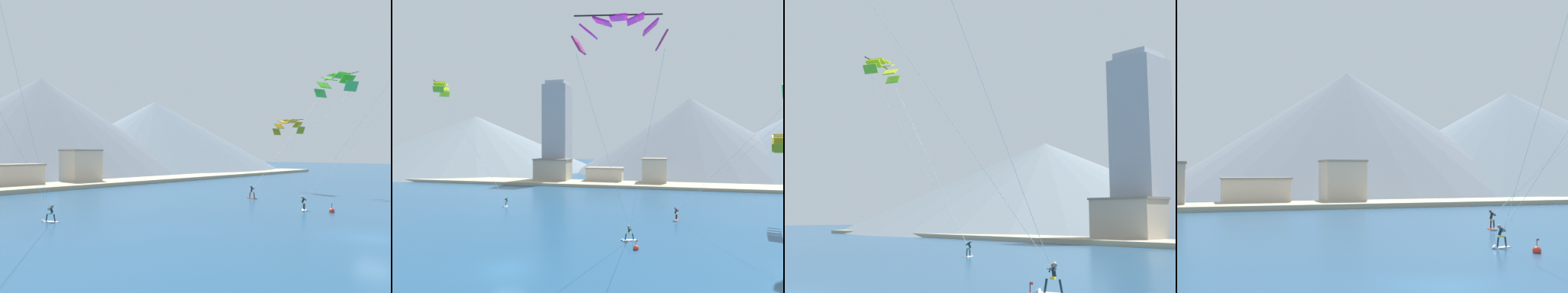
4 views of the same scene
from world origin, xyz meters
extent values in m
plane|color=navy|center=(0.00, 0.00, 0.00)|extent=(400.00, 400.00, 0.00)
cube|color=white|center=(9.04, 9.86, 0.04)|extent=(1.50, 0.90, 0.07)
cylinder|color=#14232D|center=(9.42, 10.00, 0.41)|extent=(0.25, 0.18, 0.69)
cylinder|color=#14232D|center=(8.67, 9.73, 0.41)|extent=(0.25, 0.18, 0.69)
cube|color=yellow|center=(9.04, 9.86, 0.79)|extent=(0.30, 0.34, 0.12)
cylinder|color=#14232D|center=(9.01, 9.95, 1.10)|extent=(0.33, 0.44, 0.59)
cylinder|color=#14232D|center=(9.15, 9.89, 1.27)|extent=(0.24, 0.49, 0.38)
cylinder|color=#14232D|center=(8.94, 9.82, 1.27)|extent=(0.24, 0.49, 0.38)
cylinder|color=black|center=(9.10, 9.69, 1.24)|extent=(0.50, 0.20, 0.03)
sphere|color=tan|center=(8.96, 10.09, 1.46)|extent=(0.21, 0.21, 0.21)
cone|color=white|center=(8.22, 9.57, 0.10)|extent=(0.40, 0.44, 0.36)
cube|color=#E54C33|center=(14.44, 20.22, 0.04)|extent=(0.71, 1.50, 0.07)
cylinder|color=#231E28|center=(14.52, 20.60, 0.45)|extent=(0.17, 0.28, 0.77)
cylinder|color=#231E28|center=(14.37, 19.83, 0.45)|extent=(0.17, 0.28, 0.77)
cube|color=yellow|center=(14.44, 20.22, 0.87)|extent=(0.36, 0.30, 0.12)
cylinder|color=#231E28|center=(14.38, 20.23, 1.22)|extent=(0.41, 0.30, 0.65)
cylinder|color=#231E28|center=(14.50, 20.33, 1.40)|extent=(0.56, 0.19, 0.42)
cylinder|color=#231E28|center=(14.45, 20.09, 1.40)|extent=(0.56, 0.19, 0.42)
cylinder|color=black|center=(14.65, 20.17, 1.37)|extent=(0.13, 0.52, 0.03)
sphere|color=brown|center=(14.27, 20.25, 1.63)|extent=(0.24, 0.24, 0.24)
cone|color=white|center=(14.27, 19.36, 0.10)|extent=(0.41, 0.36, 0.36)
cylinder|color=silver|center=(7.81, 3.59, 8.88)|extent=(2.60, 12.25, 15.30)
sphere|color=red|center=(9.93, 7.20, 0.15)|extent=(0.56, 0.56, 0.56)
cylinder|color=black|center=(9.93, 7.20, 0.65)|extent=(0.04, 0.04, 0.44)
cube|color=red|center=(10.02, 7.20, 0.83)|extent=(0.18, 0.01, 0.12)
cube|color=tan|center=(0.00, 54.06, 0.35)|extent=(180.00, 10.00, 0.70)
cube|color=beige|center=(10.95, 58.35, 3.28)|extent=(6.11, 5.99, 6.57)
cube|color=gray|center=(10.95, 58.35, 6.72)|extent=(6.35, 6.23, 0.30)
cube|color=beige|center=(-2.10, 58.71, 1.98)|extent=(9.61, 5.11, 3.96)
cube|color=gray|center=(-2.10, 58.71, 4.11)|extent=(9.99, 5.32, 0.30)
cone|color=slate|center=(24.16, 103.71, 14.52)|extent=(89.63, 89.63, 29.04)
cone|color=slate|center=(66.34, 99.61, 12.80)|extent=(92.49, 92.49, 25.60)
camera|label=1|loc=(-28.89, -9.32, 6.20)|focal=35.00mm
camera|label=2|loc=(12.11, -22.79, 10.17)|focal=28.00mm
camera|label=3|loc=(26.83, -11.31, 3.81)|focal=50.00mm
camera|label=4|loc=(-10.64, -22.34, 5.15)|focal=50.00mm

